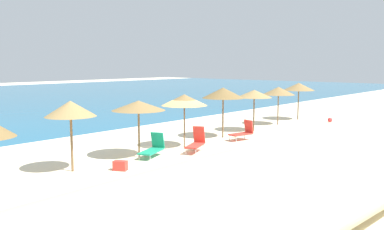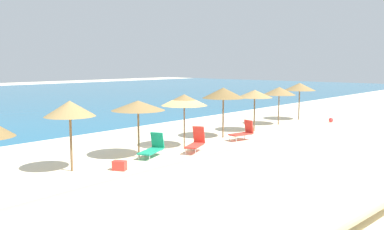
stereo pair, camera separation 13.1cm
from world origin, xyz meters
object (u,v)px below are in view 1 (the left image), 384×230
object	(u,v)px
beach_umbrella_5	(223,93)
lounge_chair_0	(196,142)
beach_umbrella_2	(70,109)
beach_umbrella_4	(184,100)
beach_ball	(330,120)
beach_umbrella_3	(138,106)
cooler_box	(120,166)
beach_umbrella_7	(278,91)
lounge_chair_1	(243,132)
beach_umbrella_6	(254,94)
lounge_chair_2	(153,148)
beach_umbrella_8	(299,87)

from	to	relation	value
beach_umbrella_5	lounge_chair_0	world-z (taller)	beach_umbrella_5
beach_umbrella_2	beach_umbrella_4	xyz separation A→B (m)	(6.63, -0.17, -0.07)
beach_umbrella_2	beach_ball	bearing A→B (deg)	-5.73
beach_umbrella_3	cooler_box	distance (m)	3.35
beach_umbrella_5	beach_umbrella_7	size ratio (longest dim) A/B	1.09
beach_umbrella_4	beach_umbrella_5	world-z (taller)	beach_umbrella_5
beach_umbrella_5	beach_umbrella_3	bearing A→B (deg)	-178.36
lounge_chair_1	cooler_box	distance (m)	9.04
beach_umbrella_6	lounge_chair_2	xyz separation A→B (m)	(-9.47, -0.49, -2.02)
beach_umbrella_4	beach_ball	distance (m)	14.50
beach_umbrella_7	beach_umbrella_2	bearing A→B (deg)	-179.14
beach_umbrella_3	lounge_chair_1	world-z (taller)	beach_umbrella_3
beach_umbrella_8	lounge_chair_1	distance (m)	10.53
beach_ball	beach_umbrella_6	bearing A→B (deg)	164.16
beach_umbrella_7	lounge_chair_0	size ratio (longest dim) A/B	1.69
beach_umbrella_5	beach_ball	bearing A→B (deg)	-11.67
beach_umbrella_8	cooler_box	world-z (taller)	beach_umbrella_8
beach_umbrella_4	beach_umbrella_6	size ratio (longest dim) A/B	1.04
beach_umbrella_6	lounge_chair_2	size ratio (longest dim) A/B	1.51
beach_umbrella_4	lounge_chair_1	bearing A→B (deg)	-16.80
beach_umbrella_6	lounge_chair_1	bearing A→B (deg)	-157.56
beach_umbrella_3	beach_umbrella_8	distance (m)	17.06
beach_umbrella_3	beach_umbrella_7	xyz separation A→B (m)	(13.62, 0.37, -0.01)
beach_umbrella_6	beach_umbrella_7	size ratio (longest dim) A/B	0.99
beach_umbrella_2	beach_umbrella_5	distance (m)	10.31
beach_umbrella_6	beach_ball	xyz separation A→B (m)	(7.29, -2.07, -2.26)
beach_umbrella_2	beach_umbrella_6	size ratio (longest dim) A/B	1.08
lounge_chair_1	beach_umbrella_3	bearing A→B (deg)	92.41
beach_umbrella_3	beach_umbrella_6	world-z (taller)	beach_umbrella_6
lounge_chair_1	lounge_chair_2	distance (m)	6.40
beach_umbrella_5	cooler_box	world-z (taller)	beach_umbrella_5
beach_umbrella_7	lounge_chair_0	world-z (taller)	beach_umbrella_7
lounge_chair_2	beach_umbrella_7	bearing A→B (deg)	-107.26
lounge_chair_0	beach_ball	size ratio (longest dim) A/B	4.64
beach_ball	cooler_box	bearing A→B (deg)	177.88
beach_umbrella_4	beach_umbrella_7	size ratio (longest dim) A/B	1.03
beach_umbrella_6	lounge_chair_0	bearing A→B (deg)	-169.56
beach_umbrella_6	cooler_box	distance (m)	12.44
lounge_chair_0	lounge_chair_1	bearing A→B (deg)	-110.76
beach_umbrella_4	lounge_chair_1	distance (m)	4.42
beach_umbrella_3	beach_umbrella_4	distance (m)	3.11
beach_umbrella_8	beach_umbrella_4	bearing A→B (deg)	-177.58
beach_umbrella_6	cooler_box	xyz separation A→B (m)	(-12.16, -1.35, -2.23)
beach_umbrella_8	lounge_chair_1	world-z (taller)	beach_umbrella_8
lounge_chair_0	beach_ball	distance (m)	14.66
beach_umbrella_2	lounge_chair_2	bearing A→B (deg)	-7.14
lounge_chair_1	beach_ball	distance (m)	10.45
beach_umbrella_2	lounge_chair_0	size ratio (longest dim) A/B	1.80
beach_umbrella_2	cooler_box	xyz separation A→B (m)	(1.36, -1.37, -2.36)
beach_umbrella_8	beach_ball	world-z (taller)	beach_umbrella_8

